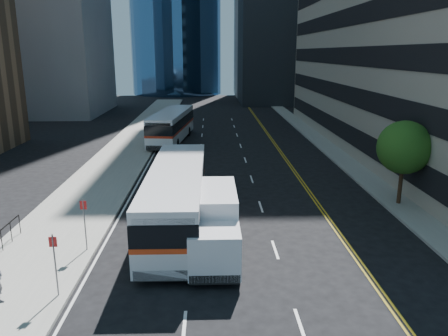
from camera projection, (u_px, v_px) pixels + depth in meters
name	position (u px, v px, depth m)	size (l,w,h in m)	color
ground	(270.00, 270.00, 18.89)	(160.00, 160.00, 0.00)	black
sidewalk_west	(129.00, 148.00, 42.70)	(5.00, 90.00, 0.15)	gray
sidewalk_east	(327.00, 147.00, 43.30)	(2.00, 90.00, 0.15)	gray
street_tree	(404.00, 148.00, 25.96)	(3.20, 3.20, 5.10)	#332114
bus_front	(177.00, 196.00, 22.99)	(2.85, 12.65, 3.26)	silver
bus_rear	(172.00, 125.00, 45.87)	(4.10, 12.47, 3.16)	white
box_truck	(214.00, 224.00, 19.89)	(2.13, 6.17, 2.95)	silver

